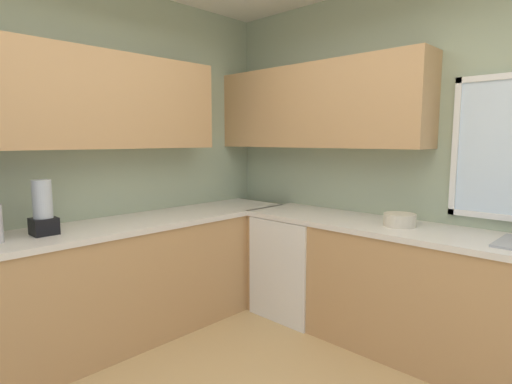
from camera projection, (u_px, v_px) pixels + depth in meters
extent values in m
cube|color=#9EAD8E|center=(418.00, 161.00, 3.13)|extent=(3.79, 0.06, 2.72)
cube|color=#9EAD8E|center=(71.00, 161.00, 3.08)|extent=(0.06, 3.81, 2.72)
cube|color=white|center=(456.00, 147.00, 2.89)|extent=(0.04, 0.04, 0.96)
cube|color=tan|center=(49.00, 97.00, 2.75)|extent=(0.32, 2.58, 0.70)
cube|color=tan|center=(315.00, 107.00, 3.52)|extent=(1.98, 0.32, 0.70)
cube|color=tan|center=(97.00, 290.00, 2.96)|extent=(0.62, 3.39, 0.86)
cube|color=silver|center=(94.00, 230.00, 2.90)|extent=(0.65, 3.42, 0.04)
cube|color=tan|center=(421.00, 296.00, 2.86)|extent=(2.85, 0.62, 0.86)
cube|color=silver|center=(425.00, 233.00, 2.80)|extent=(2.88, 0.65, 0.04)
cube|color=white|center=(298.00, 265.00, 3.58)|extent=(0.60, 0.60, 0.86)
cylinder|color=beige|center=(400.00, 220.00, 2.92)|extent=(0.22, 0.22, 0.09)
cube|color=black|center=(44.00, 226.00, 2.66)|extent=(0.15, 0.15, 0.11)
cylinder|color=#B2BCC6|center=(42.00, 199.00, 2.63)|extent=(0.12, 0.12, 0.25)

